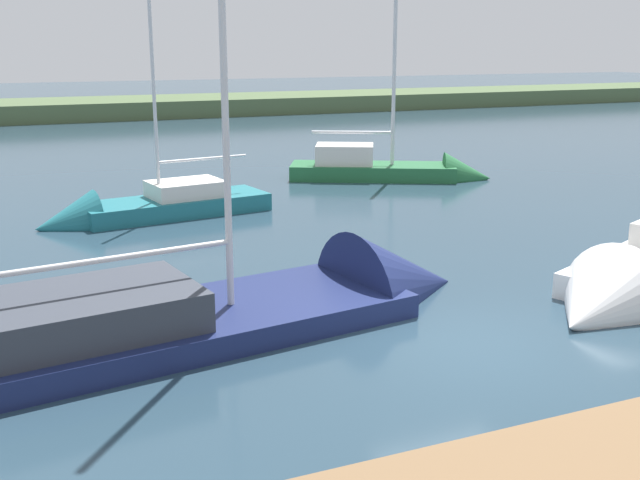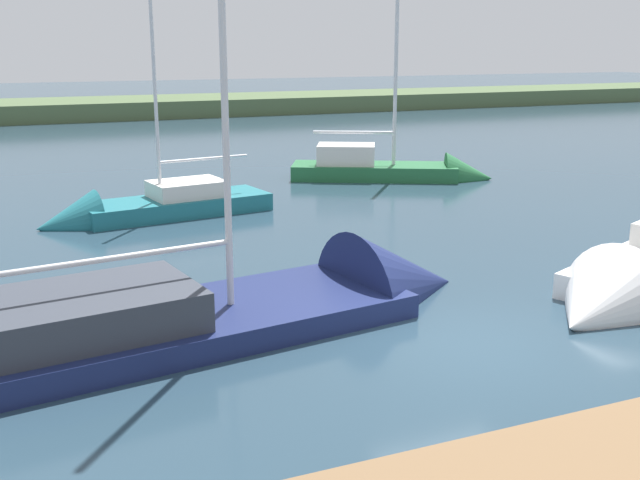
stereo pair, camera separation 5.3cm
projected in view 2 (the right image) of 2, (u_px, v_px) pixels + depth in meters
ground_plane at (465, 343)px, 13.19m from camera, size 200.00×200.00×0.00m
far_shoreline at (101, 117)px, 53.99m from camera, size 180.00×8.00×2.40m
sailboat_behind_pier at (142, 214)px, 22.48m from camera, size 7.08×2.89×7.31m
sailboat_outer_mooring at (271, 312)px, 14.31m from camera, size 11.13×4.34×11.10m
sailboat_inner_slip at (400, 174)px, 29.09m from camera, size 7.59×5.17×8.72m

